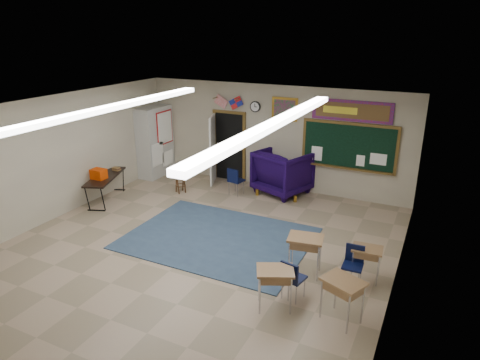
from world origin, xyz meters
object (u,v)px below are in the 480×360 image
at_px(student_desk_front_left, 305,253).
at_px(student_desk_front_right, 366,262).
at_px(wooden_stool, 180,181).
at_px(wingback_armchair, 283,172).
at_px(folding_table, 106,187).

height_order(student_desk_front_left, student_desk_front_right, student_desk_front_left).
bearing_deg(wooden_stool, student_desk_front_left, -29.83).
height_order(wingback_armchair, student_desk_front_right, wingback_armchair).
height_order(folding_table, wooden_stool, folding_table).
distance_m(wingback_armchair, student_desk_front_left, 4.35).
bearing_deg(student_desk_front_left, folding_table, 159.21).
relative_size(wingback_armchair, student_desk_front_left, 1.75).
xyz_separation_m(wingback_armchair, student_desk_front_left, (1.91, -3.90, -0.19)).
distance_m(student_desk_front_right, folding_table, 7.19).
relative_size(folding_table, wooden_stool, 2.78).
bearing_deg(wingback_armchair, folding_table, 52.93).
distance_m(wingback_armchair, student_desk_front_right, 4.68).
height_order(student_desk_front_left, wooden_stool, student_desk_front_left).
relative_size(student_desk_front_left, folding_table, 0.44).
distance_m(wingback_armchair, wooden_stool, 2.96).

